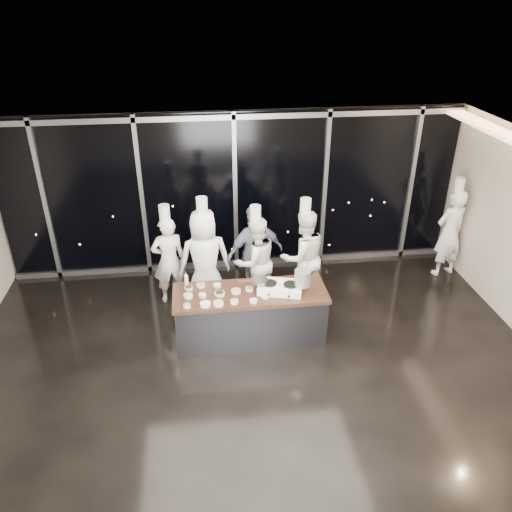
{
  "coord_description": "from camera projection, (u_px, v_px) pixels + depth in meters",
  "views": [
    {
      "loc": [
        -0.75,
        -5.78,
        5.2
      ],
      "look_at": [
        0.13,
        1.2,
        1.38
      ],
      "focal_mm": 35.0,
      "sensor_mm": 36.0,
      "label": 1
    }
  ],
  "objects": [
    {
      "name": "chef_left",
      "position": [
        205.0,
        259.0,
        8.79
      ],
      "size": [
        1.0,
        0.72,
        2.12
      ],
      "rotation": [
        0.0,
        0.0,
        3.27
      ],
      "color": "white",
      "rests_on": "ground"
    },
    {
      "name": "chef_center",
      "position": [
        255.0,
        261.0,
        8.93
      ],
      "size": [
        1.0,
        0.89,
        1.93
      ],
      "rotation": [
        0.0,
        0.0,
        3.51
      ],
      "color": "white",
      "rests_on": "ground"
    },
    {
      "name": "guest",
      "position": [
        255.0,
        254.0,
        9.06
      ],
      "size": [
        1.16,
        0.73,
        1.84
      ],
      "rotation": [
        0.0,
        0.0,
        3.42
      ],
      "color": "#161A3E",
      "rests_on": "ground"
    },
    {
      "name": "room_shell",
      "position": [
        271.0,
        241.0,
        6.55
      ],
      "size": [
        9.02,
        7.02,
        3.21
      ],
      "color": "beige",
      "rests_on": "ground"
    },
    {
      "name": "chef_right",
      "position": [
        303.0,
        257.0,
        8.98
      ],
      "size": [
        1.01,
        0.87,
        2.03
      ],
      "rotation": [
        0.0,
        0.0,
        3.38
      ],
      "color": "white",
      "rests_on": "ground"
    },
    {
      "name": "squeeze_bottle",
      "position": [
        186.0,
        279.0,
        8.09
      ],
      "size": [
        0.06,
        0.06,
        0.23
      ],
      "color": "silver",
      "rests_on": "demo_counter"
    },
    {
      "name": "window_wall",
      "position": [
        235.0,
        193.0,
        9.83
      ],
      "size": [
        8.9,
        0.11,
        3.2
      ],
      "color": "black",
      "rests_on": "ground"
    },
    {
      "name": "demo_counter",
      "position": [
        250.0,
        315.0,
        8.17
      ],
      "size": [
        2.46,
        0.86,
        0.9
      ],
      "color": "#38383D",
      "rests_on": "ground"
    },
    {
      "name": "ground",
      "position": [
        257.0,
        373.0,
        7.6
      ],
      "size": [
        9.0,
        9.0,
        0.0
      ],
      "primitive_type": "plane",
      "color": "black",
      "rests_on": "ground"
    },
    {
      "name": "chef_side",
      "position": [
        450.0,
        232.0,
        9.83
      ],
      "size": [
        0.75,
        0.59,
        2.05
      ],
      "rotation": [
        0.0,
        0.0,
        3.41
      ],
      "color": "white",
      "rests_on": "ground"
    },
    {
      "name": "stock_pot",
      "position": [
        303.0,
        278.0,
        7.82
      ],
      "size": [
        0.31,
        0.31,
        0.26
      ],
      "primitive_type": "cylinder",
      "rotation": [
        0.0,
        0.0,
        -0.26
      ],
      "color": "#ADADB0",
      "rests_on": "stove"
    },
    {
      "name": "chef_far_left",
      "position": [
        169.0,
        259.0,
        8.99
      ],
      "size": [
        0.68,
        0.52,
        1.91
      ],
      "rotation": [
        0.0,
        0.0,
        3.34
      ],
      "color": "white",
      "rests_on": "ground"
    },
    {
      "name": "frying_pan",
      "position": [
        259.0,
        280.0,
        7.95
      ],
      "size": [
        0.51,
        0.34,
        0.05
      ],
      "rotation": [
        0.0,
        0.0,
        -0.26
      ],
      "color": "gray",
      "rests_on": "stove"
    },
    {
      "name": "stove",
      "position": [
        280.0,
        287.0,
        7.96
      ],
      "size": [
        0.78,
        0.59,
        0.14
      ],
      "rotation": [
        0.0,
        0.0,
        -0.26
      ],
      "color": "white",
      "rests_on": "demo_counter"
    },
    {
      "name": "prep_bowls",
      "position": [
        218.0,
        295.0,
        7.82
      ],
      "size": [
        1.34,
        0.7,
        0.05
      ],
      "color": "white",
      "rests_on": "demo_counter"
    }
  ]
}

